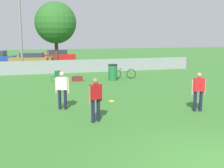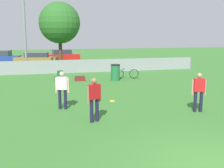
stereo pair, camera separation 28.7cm
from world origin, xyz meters
The scene contains 14 objects.
ground_plane centered at (0.00, 0.00, 0.00)m, with size 120.00×120.00×0.00m, color #38722D.
fence_backline centered at (0.00, 18.00, 0.55)m, with size 20.36×0.07×1.21m.
light_pole centered at (-4.76, 19.19, 4.69)m, with size 0.90×0.36×7.89m.
tree_near_pole centered at (-1.76, 20.59, 4.22)m, with size 3.71×3.71×6.09m.
player_defender_red centered at (2.37, 4.36, 0.94)m, with size 0.59×0.31×1.62m.
player_receiver_white centered at (-2.97, 6.29, 0.94)m, with size 0.57×0.36×1.62m.
player_thrower_red centered at (-2.03, 4.14, 0.94)m, with size 0.55×0.39×1.62m.
frisbee_disc centered at (-0.54, 7.09, 0.01)m, with size 0.26×0.26×0.03m.
folding_chair_sideline centered at (-2.52, 13.46, 0.47)m, with size 0.61×0.62×0.80m.
bicycle_sideline centered at (2.37, 13.74, 0.35)m, with size 1.73×0.53×0.73m.
trash_bin centered at (1.36, 13.19, 0.57)m, with size 0.65×0.65×1.13m.
gear_bag_sideline centered at (-1.09, 13.58, 0.16)m, with size 0.69×0.38×0.33m.
parked_car_tan centered at (-3.87, 25.92, 0.64)m, with size 4.82×2.58×1.30m.
parked_car_red centered at (-0.95, 28.33, 0.71)m, with size 4.23×2.09×1.47m.
Camera 1 is at (-4.29, -5.47, 3.11)m, focal length 45.00 mm.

